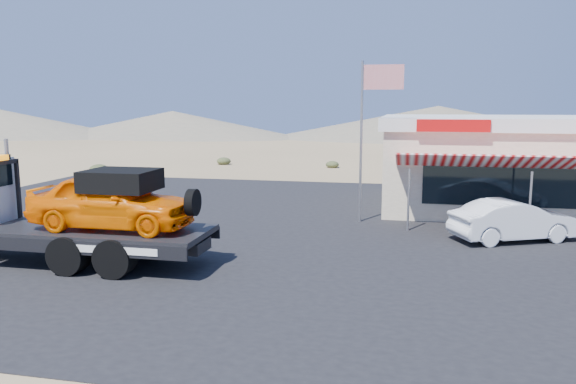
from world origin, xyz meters
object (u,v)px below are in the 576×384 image
jerky_store (504,162)px  flagpole (368,123)px  white_sedan (513,220)px  tow_truck (46,206)px

jerky_store → flagpole: (-5.57, -4.47, 1.77)m
white_sedan → jerky_store: 6.62m
tow_truck → jerky_store: jerky_store is taller
tow_truck → white_sedan: 14.44m
tow_truck → flagpole: 11.37m
tow_truck → jerky_store: (14.03, 11.76, 0.40)m
tow_truck → jerky_store: size_ratio=0.85×
tow_truck → flagpole: flagpole is taller
white_sedan → jerky_store: bearing=-30.4°
white_sedan → tow_truck: bearing=86.7°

